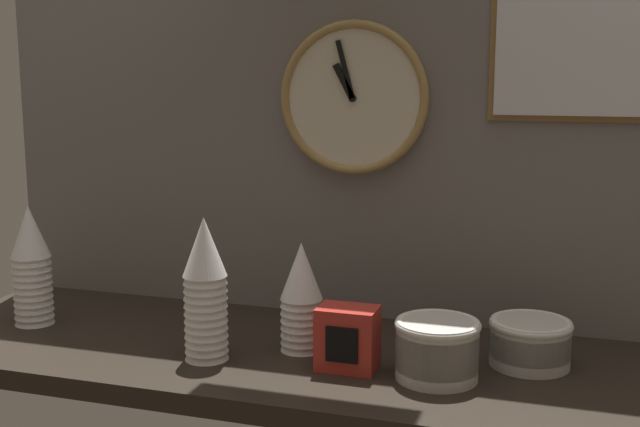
% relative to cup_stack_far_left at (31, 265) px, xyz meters
% --- Properties ---
extents(ground_plane, '(1.60, 0.56, 0.04)m').
position_rel_cup_stack_far_left_xyz_m(ground_plane, '(0.59, 0.02, -0.15)').
color(ground_plane, black).
extents(wall_tiled_back, '(1.60, 0.03, 1.05)m').
position_rel_cup_stack_far_left_xyz_m(wall_tiled_back, '(0.59, 0.29, 0.39)').
color(wall_tiled_back, slate).
rests_on(wall_tiled_back, ground_plane).
extents(cup_stack_far_left, '(0.09, 0.09, 0.27)m').
position_rel_cup_stack_far_left_xyz_m(cup_stack_far_left, '(0.00, 0.00, 0.00)').
color(cup_stack_far_left, white).
rests_on(cup_stack_far_left, ground_plane).
extents(cup_stack_center, '(0.09, 0.09, 0.28)m').
position_rel_cup_stack_far_left_xyz_m(cup_stack_center, '(0.46, -0.09, 0.01)').
color(cup_stack_center, white).
rests_on(cup_stack_center, ground_plane).
extents(cup_stack_center_right, '(0.09, 0.09, 0.22)m').
position_rel_cup_stack_far_left_xyz_m(cup_stack_center_right, '(0.62, 0.02, -0.02)').
color(cup_stack_center_right, white).
rests_on(cup_stack_center_right, ground_plane).
extents(bowl_stack_right, '(0.16, 0.16, 0.11)m').
position_rel_cup_stack_far_left_xyz_m(bowl_stack_right, '(0.90, -0.05, -0.07)').
color(bowl_stack_right, beige).
rests_on(bowl_stack_right, ground_plane).
extents(bowl_stack_far_right, '(0.16, 0.16, 0.09)m').
position_rel_cup_stack_far_left_xyz_m(bowl_stack_far_right, '(1.06, 0.07, -0.08)').
color(bowl_stack_far_right, beige).
rests_on(bowl_stack_far_right, ground_plane).
extents(wall_clock, '(0.33, 0.03, 0.33)m').
position_rel_cup_stack_far_left_xyz_m(wall_clock, '(0.66, 0.26, 0.36)').
color(wall_clock, beige).
extents(menu_board, '(0.38, 0.01, 0.47)m').
position_rel_cup_stack_far_left_xyz_m(menu_board, '(1.13, 0.27, 0.56)').
color(menu_board, olive).
extents(napkin_dispenser, '(0.11, 0.08, 0.12)m').
position_rel_cup_stack_far_left_xyz_m(napkin_dispenser, '(0.74, -0.05, -0.07)').
color(napkin_dispenser, red).
rests_on(napkin_dispenser, ground_plane).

